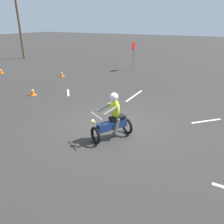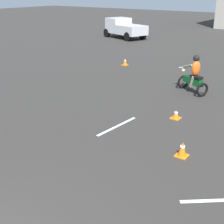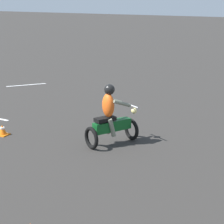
# 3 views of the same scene
# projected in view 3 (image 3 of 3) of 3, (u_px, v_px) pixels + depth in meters

# --- Properties ---
(motorcycle_rider_background) EXTENTS (1.51, 1.21, 1.66)m
(motorcycle_rider_background) POSITION_uv_depth(u_px,v_px,m) (111.00, 119.00, 11.56)
(motorcycle_rider_background) COLOR black
(motorcycle_rider_background) RESTS_ON ground
(traffic_cone_near_right) EXTENTS (0.32, 0.32, 0.31)m
(traffic_cone_near_right) POSITION_uv_depth(u_px,v_px,m) (2.00, 130.00, 12.46)
(traffic_cone_near_right) COLOR orange
(traffic_cone_near_right) RESTS_ON ground
(lane_stripe_nw) EXTENTS (1.37, 1.22, 0.01)m
(lane_stripe_nw) POSITION_uv_depth(u_px,v_px,m) (26.00, 85.00, 19.10)
(lane_stripe_nw) COLOR silver
(lane_stripe_nw) RESTS_ON ground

